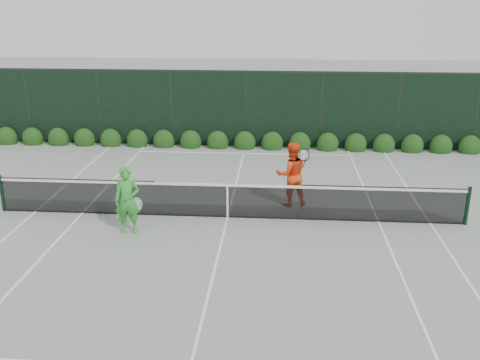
{
  "coord_description": "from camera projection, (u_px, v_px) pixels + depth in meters",
  "views": [
    {
      "loc": [
        1.37,
        -13.58,
        5.78
      ],
      "look_at": [
        0.32,
        0.3,
        1.0
      ],
      "focal_mm": 40.0,
      "sensor_mm": 36.0,
      "label": 1
    }
  ],
  "objects": [
    {
      "name": "windscreen_fence",
      "position": [
        215.0,
        202.0,
        11.74
      ],
      "size": [
        32.0,
        21.07,
        3.06
      ],
      "color": "black",
      "rests_on": "ground"
    },
    {
      "name": "tennis_net",
      "position": [
        227.0,
        199.0,
        14.61
      ],
      "size": [
        12.9,
        0.1,
        1.07
      ],
      "color": "black",
      "rests_on": "ground"
    },
    {
      "name": "tennis_balls",
      "position": [
        235.0,
        221.0,
        14.49
      ],
      "size": [
        3.01,
        1.4,
        0.07
      ],
      "color": "#BAE332",
      "rests_on": "ground"
    },
    {
      "name": "court_lines",
      "position": [
        228.0,
        217.0,
        14.78
      ],
      "size": [
        11.03,
        23.83,
        0.01
      ],
      "color": "white",
      "rests_on": "ground"
    },
    {
      "name": "hedge_row",
      "position": [
        245.0,
        143.0,
        21.45
      ],
      "size": [
        31.66,
        0.65,
        0.94
      ],
      "color": "#15340E",
      "rests_on": "ground"
    },
    {
      "name": "ground",
      "position": [
        228.0,
        217.0,
        14.78
      ],
      "size": [
        80.0,
        80.0,
        0.0
      ],
      "primitive_type": "plane",
      "color": "gray",
      "rests_on": "ground"
    },
    {
      "name": "player_woman",
      "position": [
        127.0,
        200.0,
        13.59
      ],
      "size": [
        0.69,
        0.48,
        1.76
      ],
      "rotation": [
        0.0,
        0.0,
        0.09
      ],
      "color": "green",
      "rests_on": "ground"
    },
    {
      "name": "player_man",
      "position": [
        291.0,
        174.0,
        15.39
      ],
      "size": [
        1.08,
        0.94,
        1.89
      ],
      "rotation": [
        0.0,
        0.0,
        3.42
      ],
      "color": "#F84514",
      "rests_on": "ground"
    }
  ]
}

